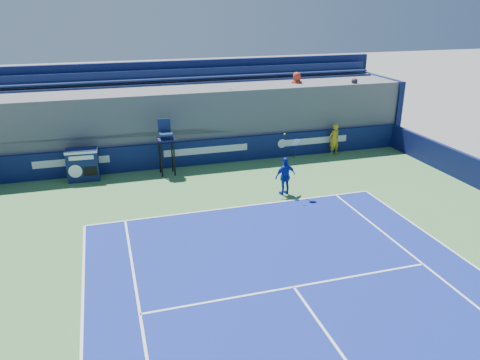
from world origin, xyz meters
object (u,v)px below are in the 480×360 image
object	(u,v)px
ball_person	(334,139)
umpire_chair	(166,141)
tennis_player	(285,176)
match_clock	(83,164)

from	to	relation	value
ball_person	umpire_chair	distance (m)	8.45
umpire_chair	tennis_player	distance (m)	5.62
ball_person	umpire_chair	size ratio (longest dim) A/B	0.64
ball_person	umpire_chair	bearing A→B (deg)	-10.81
ball_person	match_clock	bearing A→B (deg)	-12.93
match_clock	tennis_player	size ratio (longest dim) A/B	0.54
tennis_player	ball_person	bearing A→B (deg)	43.93
match_clock	tennis_player	bearing A→B (deg)	-27.40
tennis_player	match_clock	bearing A→B (deg)	152.60
match_clock	ball_person	bearing A→B (deg)	0.47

